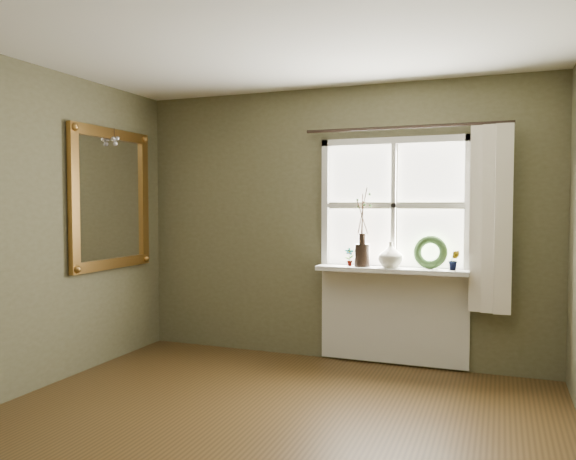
# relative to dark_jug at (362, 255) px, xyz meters

# --- Properties ---
(floor) EXTENTS (4.50, 4.50, 0.00)m
(floor) POSITION_rel_dark_jug_xyz_m (-0.28, -2.12, -1.02)
(floor) COLOR #3F2B13
(floor) RESTS_ON ground
(ceiling) EXTENTS (4.50, 4.50, 0.00)m
(ceiling) POSITION_rel_dark_jug_xyz_m (-0.28, -2.12, 1.58)
(ceiling) COLOR silver
(ceiling) RESTS_ON ground
(wall_back) EXTENTS (4.00, 0.10, 2.60)m
(wall_back) POSITION_rel_dark_jug_xyz_m (-0.28, 0.18, 0.28)
(wall_back) COLOR brown
(wall_back) RESTS_ON ground
(window_frame) EXTENTS (1.36, 0.06, 1.24)m
(window_frame) POSITION_rel_dark_jug_xyz_m (0.27, 0.11, 0.46)
(window_frame) COLOR silver
(window_frame) RESTS_ON wall_back
(window_sill) EXTENTS (1.36, 0.26, 0.04)m
(window_sill) POSITION_rel_dark_jug_xyz_m (0.27, 0.00, -0.12)
(window_sill) COLOR silver
(window_sill) RESTS_ON wall_back
(window_apron) EXTENTS (1.36, 0.04, 0.88)m
(window_apron) POSITION_rel_dark_jug_xyz_m (0.27, 0.11, -0.56)
(window_apron) COLOR silver
(window_apron) RESTS_ON ground
(dark_jug) EXTENTS (0.14, 0.14, 0.21)m
(dark_jug) POSITION_rel_dark_jug_xyz_m (0.00, 0.00, 0.00)
(dark_jug) COLOR black
(dark_jug) RESTS_ON window_sill
(cream_vase) EXTENTS (0.27, 0.27, 0.23)m
(cream_vase) POSITION_rel_dark_jug_xyz_m (0.26, 0.00, 0.01)
(cream_vase) COLOR beige
(cream_vase) RESTS_ON window_sill
(wreath) EXTENTS (0.31, 0.16, 0.31)m
(wreath) POSITION_rel_dark_jug_xyz_m (0.61, 0.04, 0.01)
(wreath) COLOR #2D4C21
(wreath) RESTS_ON window_sill
(potted_plant_left) EXTENTS (0.10, 0.09, 0.17)m
(potted_plant_left) POSITION_rel_dark_jug_xyz_m (-0.12, 0.00, -0.02)
(potted_plant_left) COLOR #2D4C21
(potted_plant_left) RESTS_ON window_sill
(potted_plant_right) EXTENTS (0.11, 0.09, 0.17)m
(potted_plant_right) POSITION_rel_dark_jug_xyz_m (0.81, 0.00, -0.02)
(potted_plant_right) COLOR #2D4C21
(potted_plant_right) RESTS_ON window_sill
(curtain) EXTENTS (0.36, 0.12, 1.59)m
(curtain) POSITION_rel_dark_jug_xyz_m (1.11, 0.01, 0.34)
(curtain) COLOR silver
(curtain) RESTS_ON wall_back
(curtain_rod) EXTENTS (1.84, 0.03, 0.03)m
(curtain_rod) POSITION_rel_dark_jug_xyz_m (0.37, 0.05, 1.16)
(curtain_rod) COLOR black
(curtain_rod) RESTS_ON wall_back
(gilt_mirror) EXTENTS (0.10, 1.10, 1.31)m
(gilt_mirror) POSITION_rel_dark_jug_xyz_m (-2.25, -0.69, 0.52)
(gilt_mirror) COLOR white
(gilt_mirror) RESTS_ON wall_left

